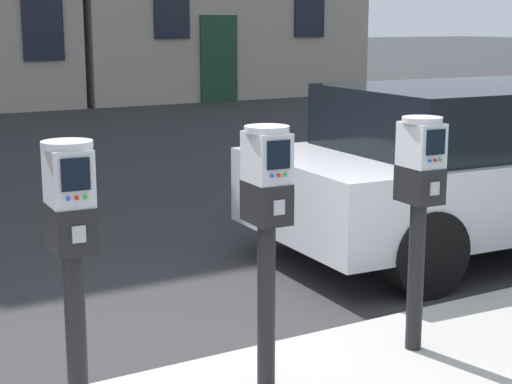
% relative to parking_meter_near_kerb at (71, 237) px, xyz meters
% --- Properties ---
extents(parking_meter_near_kerb, '(0.23, 0.26, 1.32)m').
position_rel_parking_meter_near_kerb_xyz_m(parking_meter_near_kerb, '(0.00, 0.00, 0.00)').
color(parking_meter_near_kerb, black).
rests_on(parking_meter_near_kerb, sidewalk_slab).
extents(parking_meter_twin_adjacent, '(0.23, 0.26, 1.32)m').
position_rel_parking_meter_near_kerb_xyz_m(parking_meter_twin_adjacent, '(0.97, 0.00, 0.00)').
color(parking_meter_twin_adjacent, black).
rests_on(parking_meter_twin_adjacent, sidewalk_slab).
extents(parking_meter_end_of_row, '(0.23, 0.26, 1.31)m').
position_rel_parking_meter_near_kerb_xyz_m(parking_meter_end_of_row, '(1.93, -0.00, -0.01)').
color(parking_meter_end_of_row, black).
rests_on(parking_meter_end_of_row, sidewalk_slab).
extents(parked_car_grey_estate, '(4.52, 2.07, 1.42)m').
position_rel_parking_meter_near_kerb_xyz_m(parked_car_grey_estate, '(4.36, 1.69, -0.30)').
color(parked_car_grey_estate, silver).
rests_on(parked_car_grey_estate, ground_plane).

